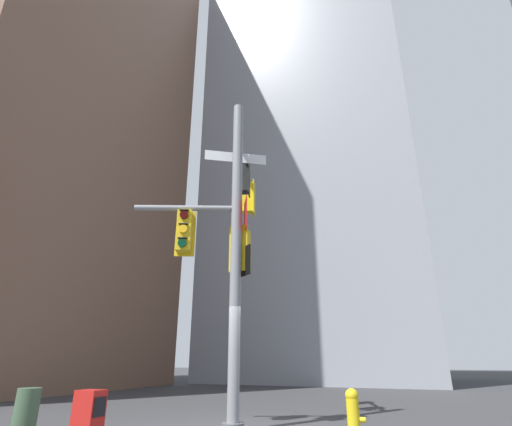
{
  "coord_description": "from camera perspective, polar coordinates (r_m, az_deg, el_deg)",
  "views": [
    {
      "loc": [
        3.76,
        -8.29,
        1.38
      ],
      "look_at": [
        0.38,
        0.33,
        4.83
      ],
      "focal_mm": 27.68,
      "sensor_mm": 36.0,
      "label": 1
    }
  ],
  "objects": [
    {
      "name": "fire_hydrant",
      "position": [
        7.96,
        13.9,
        -26.46
      ],
      "size": [
        0.33,
        0.23,
        0.9
      ],
      "color": "yellow",
      "rests_on": "ground"
    },
    {
      "name": "building_tower_left",
      "position": [
        29.88,
        -29.33,
        13.76
      ],
      "size": [
        14.42,
        14.42,
        33.75
      ],
      "primitive_type": "cube",
      "color": "brown",
      "rests_on": "ground"
    },
    {
      "name": "building_mid_block",
      "position": [
        35.08,
        8.87,
        8.63
      ],
      "size": [
        14.67,
        14.67,
        36.56
      ],
      "primitive_type": "cube",
      "color": "#9399A3",
      "rests_on": "ground"
    },
    {
      "name": "trash_bin",
      "position": [
        9.91,
        -30.3,
        -23.47
      ],
      "size": [
        0.45,
        0.45,
        0.84
      ],
      "primitive_type": "cylinder",
      "color": "#3F593F",
      "rests_on": "ground"
    },
    {
      "name": "signal_pole_assembly",
      "position": [
        10.14,
        -3.44,
        -1.96
      ],
      "size": [
        2.86,
        3.87,
        7.86
      ],
      "color": "gray",
      "rests_on": "ground"
    },
    {
      "name": "newspaper_box",
      "position": [
        8.24,
        -23.1,
        -25.52
      ],
      "size": [
        0.45,
        0.36,
        0.88
      ],
      "color": "red",
      "rests_on": "ground"
    }
  ]
}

